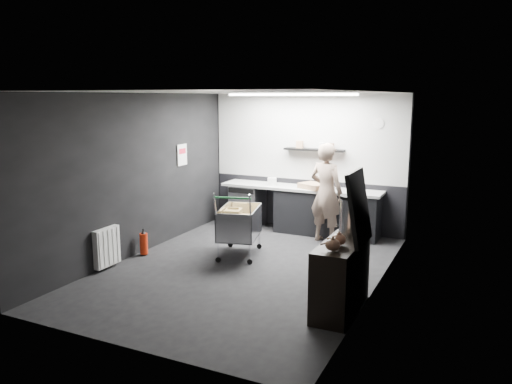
% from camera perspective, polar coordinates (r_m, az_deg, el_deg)
% --- Properties ---
extents(floor, '(5.50, 5.50, 0.00)m').
position_cam_1_polar(floor, '(7.85, -1.27, -8.78)').
color(floor, black).
rests_on(floor, ground).
extents(ceiling, '(5.50, 5.50, 0.00)m').
position_cam_1_polar(ceiling, '(7.39, -1.36, 11.34)').
color(ceiling, silver).
rests_on(ceiling, wall_back).
extents(wall_back, '(5.50, 0.00, 5.50)m').
position_cam_1_polar(wall_back, '(10.01, 5.78, 3.42)').
color(wall_back, black).
rests_on(wall_back, floor).
extents(wall_front, '(5.50, 0.00, 5.50)m').
position_cam_1_polar(wall_front, '(5.25, -14.93, -3.75)').
color(wall_front, black).
rests_on(wall_front, floor).
extents(wall_left, '(0.00, 5.50, 5.50)m').
position_cam_1_polar(wall_left, '(8.58, -13.35, 1.93)').
color(wall_left, black).
rests_on(wall_left, floor).
extents(wall_right, '(0.00, 5.50, 5.50)m').
position_cam_1_polar(wall_right, '(6.86, 13.80, -0.29)').
color(wall_right, black).
rests_on(wall_right, floor).
extents(kitchen_wall_panel, '(3.95, 0.02, 1.70)m').
position_cam_1_polar(kitchen_wall_panel, '(9.94, 5.80, 6.27)').
color(kitchen_wall_panel, '#B4B5B0').
rests_on(kitchen_wall_panel, wall_back).
extents(dado_panel, '(3.95, 0.02, 1.00)m').
position_cam_1_polar(dado_panel, '(10.13, 5.65, -1.36)').
color(dado_panel, black).
rests_on(dado_panel, wall_back).
extents(floating_shelf, '(1.20, 0.22, 0.04)m').
position_cam_1_polar(floating_shelf, '(9.79, 6.66, 4.83)').
color(floating_shelf, black).
rests_on(floating_shelf, wall_back).
extents(wall_clock, '(0.20, 0.03, 0.20)m').
position_cam_1_polar(wall_clock, '(9.53, 13.83, 7.62)').
color(wall_clock, silver).
rests_on(wall_clock, wall_back).
extents(poster, '(0.02, 0.30, 0.40)m').
position_cam_1_polar(poster, '(9.58, -8.45, 4.23)').
color(poster, silver).
rests_on(poster, wall_left).
extents(poster_red_band, '(0.02, 0.22, 0.10)m').
position_cam_1_polar(poster_red_band, '(9.57, -8.44, 4.64)').
color(poster_red_band, red).
rests_on(poster_red_band, poster).
extents(radiator, '(0.10, 0.50, 0.60)m').
position_cam_1_polar(radiator, '(8.09, -16.69, -6.04)').
color(radiator, silver).
rests_on(radiator, wall_left).
extents(ceiling_strip, '(2.40, 0.20, 0.04)m').
position_cam_1_polar(ceiling_strip, '(9.08, 3.99, 11.04)').
color(ceiling_strip, white).
rests_on(ceiling_strip, ceiling).
extents(prep_counter, '(3.20, 0.61, 0.90)m').
position_cam_1_polar(prep_counter, '(9.81, 5.78, -2.02)').
color(prep_counter, black).
rests_on(prep_counter, floor).
extents(person, '(0.76, 0.60, 1.83)m').
position_cam_1_polar(person, '(9.14, 8.03, -0.11)').
color(person, '#BEAB97').
rests_on(person, floor).
extents(shopping_cart, '(0.84, 1.15, 1.11)m').
position_cam_1_polar(shopping_cart, '(8.35, -1.93, -3.76)').
color(shopping_cart, silver).
rests_on(shopping_cart, floor).
extents(sideboard, '(0.51, 1.18, 1.77)m').
position_cam_1_polar(sideboard, '(6.33, 9.86, -8.45)').
color(sideboard, black).
rests_on(sideboard, floor).
extents(fire_extinguisher, '(0.13, 0.13, 0.44)m').
position_cam_1_polar(fire_extinguisher, '(8.64, -12.71, -5.70)').
color(fire_extinguisher, '#B1230B').
rests_on(fire_extinguisher, floor).
extents(cardboard_box, '(0.61, 0.55, 0.10)m').
position_cam_1_polar(cardboard_box, '(9.62, 6.56, 0.69)').
color(cardboard_box, '#A37B57').
rests_on(cardboard_box, prep_counter).
extents(pink_tub, '(0.22, 0.22, 0.22)m').
position_cam_1_polar(pink_tub, '(9.58, 8.19, 0.98)').
color(pink_tub, silver).
rests_on(pink_tub, prep_counter).
extents(white_container, '(0.20, 0.18, 0.15)m').
position_cam_1_polar(white_container, '(9.92, 1.84, 1.22)').
color(white_container, silver).
rests_on(white_container, prep_counter).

